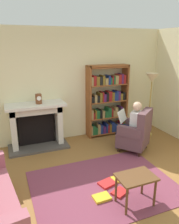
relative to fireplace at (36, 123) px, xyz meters
The scene contains 11 objects.
ground 2.49m from the fireplace, 71.09° to the right, with size 14.00×14.00×0.00m, color olive.
back_wall 1.14m from the fireplace, 17.76° to the left, with size 5.60×0.10×2.70m, color beige.
area_rug 2.22m from the fireplace, 68.50° to the right, with size 2.40×1.80×0.01m, color brown.
fireplace is the anchor object (origin of this frame).
mantel_clock 0.61m from the fireplace, 52.79° to the right, with size 0.14×0.14×0.22m.
bookshelf 1.86m from the fireplace, ahead, with size 1.07×0.32×1.83m.
armchair_reading 2.29m from the fireplace, 28.19° to the right, with size 0.89×0.88×0.97m.
seated_reader 2.18m from the fireplace, 26.99° to the right, with size 0.57×0.59×1.14m.
side_table 2.78m from the fireplace, 68.48° to the right, with size 0.56×0.39×0.49m.
scattered_books 2.37m from the fireplace, 69.24° to the right, with size 0.65×0.57×0.04m.
floor_lamp 2.98m from the fireplace, ahead, with size 0.32×0.32×1.63m.
Camera 1 is at (-1.44, -2.63, 2.33)m, focal length 35.47 mm.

